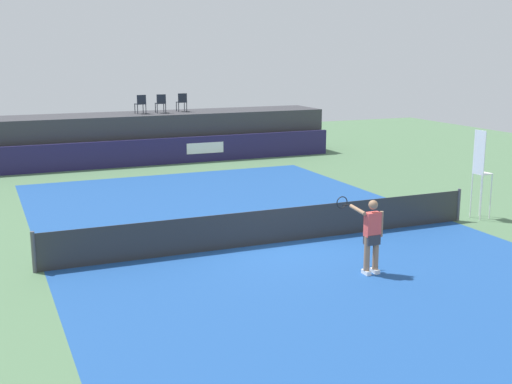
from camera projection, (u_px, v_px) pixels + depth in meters
name	position (u px, v px, depth m)	size (l,w,h in m)	color
ground_plane	(234.00, 218.00, 20.63)	(48.00, 48.00, 0.00)	#4C704C
court_inner	(274.00, 243.00, 17.93)	(12.00, 22.00, 0.00)	#1C478C
sponsor_wall	(151.00, 152.00, 29.95)	(18.00, 0.22, 1.20)	#231E4C
spectator_platform	(141.00, 137.00, 31.46)	(18.00, 2.80, 2.20)	#38383D
spectator_chair_far_left	(141.00, 103.00, 30.96)	(0.48, 0.48, 0.89)	#1E232D
spectator_chair_left	(161.00, 103.00, 31.33)	(0.46, 0.46, 0.89)	#1E232D
spectator_chair_center	(182.00, 101.00, 32.05)	(0.45, 0.45, 0.89)	#1E232D
umpire_chair	(480.00, 168.00, 20.24)	(0.48, 0.48, 2.76)	white
tennis_net	(274.00, 226.00, 17.83)	(12.40, 0.02, 0.95)	#2D2D2D
net_post_near	(34.00, 252.00, 15.45)	(0.10, 0.10, 1.00)	#4C4C51
net_post_far	(459.00, 205.00, 20.19)	(0.10, 0.10, 1.00)	#4C4C51
tennis_player	(371.00, 234.00, 15.31)	(0.68, 1.12, 1.77)	white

